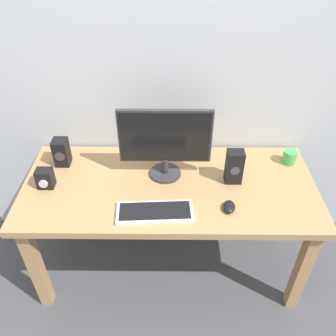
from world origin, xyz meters
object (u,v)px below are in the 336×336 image
monitor (165,141)px  speaker_left (62,152)px  speaker_right (234,167)px  mouse (229,207)px  coffee_mug (290,157)px  keyboard_primary (155,212)px  desk (169,196)px  audio_controller (45,178)px

monitor → speaker_left: 0.65m
speaker_right → mouse: bearing=-102.0°
speaker_right → coffee_mug: speaker_right is taller
keyboard_primary → mouse: size_ratio=4.29×
desk → speaker_left: 0.70m
audio_controller → keyboard_primary: bearing=-18.6°
mouse → speaker_left: bearing=168.1°
mouse → speaker_left: 1.05m
mouse → coffee_mug: bearing=54.1°
speaker_right → coffee_mug: 0.41m
audio_controller → coffee_mug: 1.45m
monitor → mouse: size_ratio=5.47×
mouse → speaker_right: 0.25m
desk → monitor: bearing=103.6°
coffee_mug → audio_controller: bearing=-170.7°
keyboard_primary → speaker_right: (0.44, 0.27, 0.09)m
speaker_right → audio_controller: size_ratio=1.78×
desk → coffee_mug: bearing=16.0°
audio_controller → monitor: bearing=10.4°
monitor → keyboard_primary: (-0.05, -0.33, -0.22)m
keyboard_primary → mouse: (0.39, 0.04, 0.01)m
speaker_left → speaker_right: bearing=-8.6°
speaker_left → monitor: bearing=-8.1°
keyboard_primary → speaker_right: 0.52m
mouse → speaker_right: (0.05, 0.23, 0.09)m
monitor → mouse: bearing=-41.1°
desk → keyboard_primary: bearing=-107.6°
desk → coffee_mug: 0.78m
keyboard_primary → audio_controller: 0.66m
desk → keyboard_primary: keyboard_primary is taller
desk → audio_controller: (-0.70, -0.02, 0.15)m
desk → monitor: (-0.02, 0.10, 0.32)m
monitor → coffee_mug: monitor is taller
desk → keyboard_primary: 0.26m
keyboard_primary → audio_controller: audio_controller is taller
speaker_right → audio_controller: speaker_right is taller
mouse → coffee_mug: 0.59m
mouse → speaker_left: size_ratio=0.55×
mouse → speaker_right: bearing=87.9°
desk → audio_controller: audio_controller is taller
keyboard_primary → speaker_left: speaker_left is taller
monitor → keyboard_primary: monitor is taller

